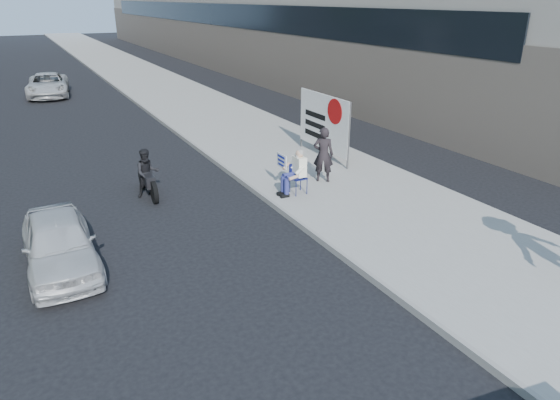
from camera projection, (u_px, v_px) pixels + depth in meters
ground at (274, 265)px, 10.82m from camera, size 160.00×160.00×0.00m
near_sidewalk at (177, 96)px, 28.88m from camera, size 5.00×120.00×0.15m
seated_protester at (295, 170)px, 14.06m from camera, size 0.83×1.11×1.31m
pedestrian_woman at (323, 155)px, 15.00m from camera, size 0.73×0.68×1.68m
protest_banner at (323, 122)px, 17.13m from camera, size 0.08×3.06×2.20m
white_sedan_near at (59, 243)px, 10.47m from camera, size 1.39×3.47×1.18m
white_sedan_far at (48, 85)px, 28.91m from camera, size 2.73×4.93×1.31m
motorcycle at (148, 175)px, 14.33m from camera, size 0.72×2.05×1.42m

